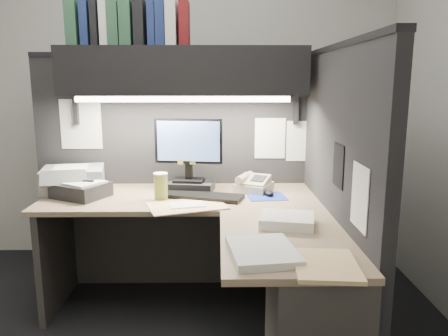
{
  "coord_description": "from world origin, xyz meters",
  "views": [
    {
      "loc": [
        0.34,
        -2.1,
        1.43
      ],
      "look_at": [
        0.38,
        0.51,
        0.92
      ],
      "focal_mm": 35.0,
      "sensor_mm": 36.0,
      "label": 1
    }
  ],
  "objects_px": {
    "desk": "(235,277)",
    "overhead_shelf": "(184,71)",
    "telephone": "(254,185)",
    "coffee_cup": "(161,187)",
    "printer": "(73,179)",
    "keyboard": "(202,196)",
    "notebook_stack": "(81,190)",
    "monitor": "(189,162)"
  },
  "relations": [
    {
      "from": "desk",
      "to": "overhead_shelf",
      "type": "bearing_deg",
      "value": 111.79
    },
    {
      "from": "overhead_shelf",
      "to": "telephone",
      "type": "bearing_deg",
      "value": -8.75
    },
    {
      "from": "coffee_cup",
      "to": "printer",
      "type": "height_order",
      "value": "same"
    },
    {
      "from": "keyboard",
      "to": "desk",
      "type": "bearing_deg",
      "value": -51.56
    },
    {
      "from": "telephone",
      "to": "notebook_stack",
      "type": "bearing_deg",
      "value": -146.43
    },
    {
      "from": "desk",
      "to": "notebook_stack",
      "type": "xyz_separation_m",
      "value": [
        -0.94,
        0.54,
        0.33
      ]
    },
    {
      "from": "overhead_shelf",
      "to": "keyboard",
      "type": "xyz_separation_m",
      "value": [
        0.12,
        -0.24,
        -0.76
      ]
    },
    {
      "from": "printer",
      "to": "overhead_shelf",
      "type": "bearing_deg",
      "value": -8.42
    },
    {
      "from": "monitor",
      "to": "keyboard",
      "type": "bearing_deg",
      "value": -54.56
    },
    {
      "from": "overhead_shelf",
      "to": "telephone",
      "type": "xyz_separation_m",
      "value": [
        0.45,
        -0.07,
        -0.73
      ]
    },
    {
      "from": "desk",
      "to": "keyboard",
      "type": "distance_m",
      "value": 0.62
    },
    {
      "from": "overhead_shelf",
      "to": "keyboard",
      "type": "height_order",
      "value": "overhead_shelf"
    },
    {
      "from": "telephone",
      "to": "coffee_cup",
      "type": "relative_size",
      "value": 1.41
    },
    {
      "from": "coffee_cup",
      "to": "notebook_stack",
      "type": "distance_m",
      "value": 0.51
    },
    {
      "from": "overhead_shelf",
      "to": "printer",
      "type": "bearing_deg",
      "value": -176.24
    },
    {
      "from": "notebook_stack",
      "to": "overhead_shelf",
      "type": "bearing_deg",
      "value": 18.29
    },
    {
      "from": "monitor",
      "to": "telephone",
      "type": "relative_size",
      "value": 2.19
    },
    {
      "from": "keyboard",
      "to": "notebook_stack",
      "type": "relative_size",
      "value": 1.67
    },
    {
      "from": "monitor",
      "to": "keyboard",
      "type": "xyz_separation_m",
      "value": [
        0.09,
        -0.18,
        -0.18
      ]
    },
    {
      "from": "coffee_cup",
      "to": "overhead_shelf",
      "type": "bearing_deg",
      "value": 63.7
    },
    {
      "from": "desk",
      "to": "coffee_cup",
      "type": "relative_size",
      "value": 11.07
    },
    {
      "from": "overhead_shelf",
      "to": "coffee_cup",
      "type": "relative_size",
      "value": 10.09
    },
    {
      "from": "printer",
      "to": "notebook_stack",
      "type": "bearing_deg",
      "value": -70.92
    },
    {
      "from": "overhead_shelf",
      "to": "desk",
      "type": "bearing_deg",
      "value": -68.21
    },
    {
      "from": "desk",
      "to": "printer",
      "type": "height_order",
      "value": "printer"
    },
    {
      "from": "printer",
      "to": "desk",
      "type": "bearing_deg",
      "value": -46.36
    },
    {
      "from": "printer",
      "to": "notebook_stack",
      "type": "distance_m",
      "value": 0.19
    },
    {
      "from": "overhead_shelf",
      "to": "keyboard",
      "type": "relative_size",
      "value": 3.1
    },
    {
      "from": "overhead_shelf",
      "to": "monitor",
      "type": "distance_m",
      "value": 0.58
    },
    {
      "from": "monitor",
      "to": "printer",
      "type": "distance_m",
      "value": 0.77
    },
    {
      "from": "desk",
      "to": "monitor",
      "type": "bearing_deg",
      "value": 111.84
    },
    {
      "from": "keyboard",
      "to": "telephone",
      "type": "xyz_separation_m",
      "value": [
        0.33,
        0.18,
        0.03
      ]
    },
    {
      "from": "printer",
      "to": "coffee_cup",
      "type": "bearing_deg",
      "value": -32.49
    },
    {
      "from": "overhead_shelf",
      "to": "printer",
      "type": "distance_m",
      "value": 1.01
    },
    {
      "from": "monitor",
      "to": "printer",
      "type": "xyz_separation_m",
      "value": [
        -0.76,
        0.01,
        -0.11
      ]
    },
    {
      "from": "monitor",
      "to": "coffee_cup",
      "type": "bearing_deg",
      "value": -118.41
    },
    {
      "from": "desk",
      "to": "coffee_cup",
      "type": "distance_m",
      "value": 0.74
    },
    {
      "from": "keyboard",
      "to": "printer",
      "type": "xyz_separation_m",
      "value": [
        -0.85,
        0.2,
        0.06
      ]
    },
    {
      "from": "overhead_shelf",
      "to": "keyboard",
      "type": "bearing_deg",
      "value": -64.4
    },
    {
      "from": "monitor",
      "to": "notebook_stack",
      "type": "bearing_deg",
      "value": -158.79
    },
    {
      "from": "desk",
      "to": "coffee_cup",
      "type": "bearing_deg",
      "value": 132.1
    },
    {
      "from": "monitor",
      "to": "keyboard",
      "type": "distance_m",
      "value": 0.27
    }
  ]
}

